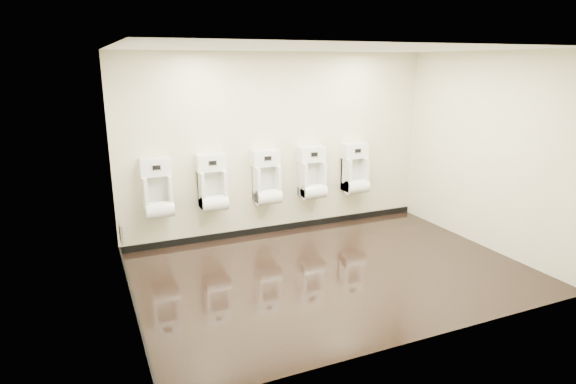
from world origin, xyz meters
name	(u,v)px	position (x,y,z in m)	size (l,w,h in m)	color
ground	(332,272)	(0.00, 0.00, 0.00)	(5.00, 3.50, 0.00)	black
ceiling	(338,48)	(0.00, 0.00, 2.80)	(5.00, 3.50, 0.00)	silver
back_wall	(280,145)	(0.00, 1.75, 1.40)	(5.00, 0.02, 2.80)	beige
front_wall	(429,204)	(0.00, -1.75, 1.40)	(5.00, 0.02, 2.80)	beige
left_wall	(122,187)	(-2.50, 0.00, 1.40)	(0.02, 3.50, 2.80)	beige
right_wall	(489,152)	(2.50, 0.00, 1.40)	(0.02, 3.50, 2.80)	beige
tile_overlay_left	(122,187)	(-2.50, 0.00, 1.40)	(0.01, 3.50, 2.80)	silver
skirting_back	(281,227)	(0.00, 1.74, 0.05)	(5.00, 0.02, 0.10)	black
skirting_left	(134,306)	(-2.49, 0.00, 0.05)	(0.02, 3.50, 0.10)	black
access_panel	(121,233)	(-2.48, 1.20, 0.50)	(0.04, 0.25, 0.25)	#9E9EA3
urinal_0	(158,193)	(-1.92, 1.61, 0.88)	(0.44, 0.33, 0.81)	silver
urinal_1	(213,187)	(-1.14, 1.61, 0.88)	(0.44, 0.33, 0.81)	silver
urinal_2	(267,181)	(-0.29, 1.61, 0.88)	(0.44, 0.33, 0.81)	silver
urinal_3	(312,177)	(0.49, 1.61, 0.88)	(0.44, 0.33, 0.81)	silver
urinal_4	(355,172)	(1.28, 1.61, 0.88)	(0.44, 0.33, 0.81)	silver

